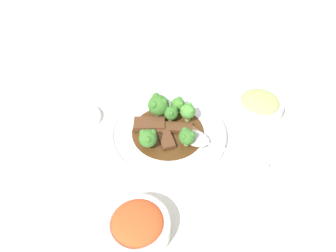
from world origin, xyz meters
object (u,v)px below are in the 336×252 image
at_px(broccoli_floret_2, 171,113).
at_px(sauce_dish, 84,117).
at_px(beef_strip_2, 149,124).
at_px(broccoli_floret_1, 187,136).
at_px(broccoli_floret_4, 159,105).
at_px(beef_strip_1, 165,135).
at_px(broccoli_floret_0, 188,111).
at_px(beef_strip_3, 179,128).
at_px(beef_strip_0, 192,132).
at_px(side_bowl_kimchi, 138,226).
at_px(serving_spoon, 201,140).
at_px(broccoli_floret_5, 148,138).
at_px(main_plate, 168,133).
at_px(broccoli_floret_3, 178,104).
at_px(side_bowl_appetizer, 259,105).

relative_size(broccoli_floret_2, sauce_dish, 0.46).
height_order(beef_strip_2, sauce_dish, beef_strip_2).
height_order(broccoli_floret_2, sauce_dish, broccoli_floret_2).
relative_size(broccoli_floret_1, broccoli_floret_4, 0.77).
distance_m(beef_strip_1, broccoli_floret_0, 0.08).
xyz_separation_m(broccoli_floret_1, broccoli_floret_4, (0.04, -0.10, 0.01)).
xyz_separation_m(beef_strip_1, beef_strip_2, (0.03, -0.04, 0.00)).
xyz_separation_m(beef_strip_1, beef_strip_3, (-0.03, -0.02, 0.00)).
relative_size(beef_strip_0, sauce_dish, 0.65).
bearing_deg(sauce_dish, broccoli_floret_1, 147.67).
distance_m(broccoli_floret_2, side_bowl_kimchi, 0.27).
distance_m(beef_strip_1, serving_spoon, 0.08).
bearing_deg(broccoli_floret_5, sauce_dish, -42.42).
distance_m(broccoli_floret_4, serving_spoon, 0.13).
relative_size(side_bowl_kimchi, sauce_dish, 1.40).
xyz_separation_m(broccoli_floret_5, side_bowl_kimchi, (0.05, 0.18, -0.02)).
relative_size(beef_strip_3, serving_spoon, 0.39).
relative_size(main_plate, broccoli_floret_0, 5.67).
height_order(beef_strip_1, beef_strip_2, beef_strip_2).
height_order(broccoli_floret_0, broccoli_floret_5, broccoli_floret_0).
distance_m(main_plate, broccoli_floret_2, 0.05).
bearing_deg(broccoli_floret_3, broccoli_floret_4, 1.53).
xyz_separation_m(broccoli_floret_3, broccoli_floret_5, (0.08, 0.09, 0.00)).
height_order(beef_strip_1, broccoli_floret_0, broccoli_floret_0).
relative_size(beef_strip_2, broccoli_floret_1, 1.77).
bearing_deg(beef_strip_0, broccoli_floret_1, 54.00).
bearing_deg(broccoli_floret_1, beef_strip_2, -44.28).
height_order(broccoli_floret_4, sauce_dish, broccoli_floret_4).
bearing_deg(serving_spoon, main_plate, -36.77).
bearing_deg(side_bowl_appetizer, broccoli_floret_1, 22.25).
bearing_deg(beef_strip_1, side_bowl_kimchi, 67.08).
bearing_deg(beef_strip_1, broccoli_floret_1, 143.53).
xyz_separation_m(broccoli_floret_3, sauce_dish, (0.22, -0.04, -0.04)).
relative_size(broccoli_floret_0, broccoli_floret_3, 1.16).
bearing_deg(sauce_dish, broccoli_floret_0, 163.86).
height_order(beef_strip_3, side_bowl_kimchi, side_bowl_kimchi).
xyz_separation_m(broccoli_floret_4, serving_spoon, (-0.08, 0.10, -0.03)).
height_order(broccoli_floret_2, side_bowl_appetizer, broccoli_floret_2).
height_order(beef_strip_1, broccoli_floret_3, broccoli_floret_3).
height_order(main_plate, broccoli_floret_5, broccoli_floret_5).
bearing_deg(side_bowl_kimchi, beef_strip_1, -112.92).
bearing_deg(broccoli_floret_3, beef_strip_0, 102.80).
distance_m(serving_spoon, side_bowl_appetizer, 0.19).
distance_m(broccoli_floret_2, sauce_dish, 0.21).
distance_m(beef_strip_0, beef_strip_3, 0.03).
xyz_separation_m(beef_strip_2, side_bowl_kimchi, (0.06, 0.24, 0.00)).
relative_size(beef_strip_0, broccoli_floret_1, 1.27).
relative_size(main_plate, broccoli_floret_1, 6.20).
height_order(beef_strip_2, beef_strip_3, beef_strip_2).
bearing_deg(beef_strip_2, broccoli_floret_1, 135.72).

